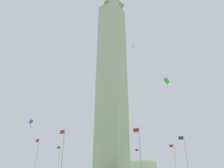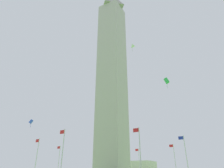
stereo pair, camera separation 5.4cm
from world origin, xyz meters
TOP-DOWN VIEW (x-y plane):
  - obelisk_monument at (0.00, 0.00)m, footprint 6.54×6.54m
  - flagpole_n at (16.94, 0.00)m, footprint 1.12×0.14m
  - flagpole_ne at (11.99, 11.94)m, footprint 1.12×0.14m
  - flagpole_e at (0.05, 16.89)m, footprint 1.12×0.14m
  - flagpole_se at (-11.89, 11.94)m, footprint 1.12×0.14m
  - flagpole_s at (-16.83, 0.00)m, footprint 1.12×0.14m
  - flagpole_sw at (-11.89, -11.94)m, footprint 1.12×0.14m
  - flagpole_w at (0.05, -16.89)m, footprint 1.12×0.14m
  - flagpole_nw at (11.99, -11.94)m, footprint 1.12×0.14m
  - kite_white_delta at (-9.67, 7.33)m, footprint 1.54×1.27m
  - kite_blue_box at (9.60, 16.69)m, footprint 0.91×0.78m
  - kite_green_box at (-14.62, -1.67)m, footprint 1.40×1.13m

SIDE VIEW (x-z plane):
  - flagpole_n at x=16.94m, z-range 0.40..9.44m
  - flagpole_ne at x=11.99m, z-range 0.40..9.44m
  - flagpole_e at x=0.05m, z-range 0.40..9.44m
  - flagpole_se at x=-11.89m, z-range 0.40..9.44m
  - flagpole_s at x=-16.83m, z-range 0.40..9.44m
  - flagpole_sw at x=-11.89m, z-range 0.40..9.44m
  - flagpole_w at x=0.05m, z-range 0.40..9.44m
  - flagpole_nw at x=11.99m, z-range 0.40..9.44m
  - kite_blue_box at x=9.60m, z-range 10.74..12.41m
  - kite_green_box at x=-14.62m, z-range 21.39..24.21m
  - kite_white_delta at x=-9.67m, z-range 28.11..30.27m
  - obelisk_monument at x=0.00m, z-range 0.00..59.45m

